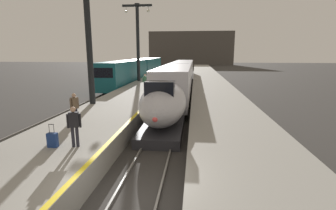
% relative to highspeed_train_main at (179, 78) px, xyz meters
% --- Properties ---
extents(ground_plane, '(260.00, 260.00, 0.00)m').
position_rel_highspeed_train_main_xyz_m(ground_plane, '(0.00, -23.14, -1.93)').
color(ground_plane, '#33302D').
extents(platform_left, '(4.80, 110.00, 1.05)m').
position_rel_highspeed_train_main_xyz_m(platform_left, '(-4.05, 1.61, -1.40)').
color(platform_left, gray).
rests_on(platform_left, ground).
extents(platform_right, '(4.80, 110.00, 1.05)m').
position_rel_highspeed_train_main_xyz_m(platform_right, '(4.05, 1.61, -1.40)').
color(platform_right, gray).
rests_on(platform_right, ground).
extents(platform_left_safety_stripe, '(0.20, 107.80, 0.01)m').
position_rel_highspeed_train_main_xyz_m(platform_left_safety_stripe, '(-1.77, 1.61, -0.87)').
color(platform_left_safety_stripe, yellow).
rests_on(platform_left_safety_stripe, platform_left).
extents(rail_main_left, '(0.08, 110.00, 0.12)m').
position_rel_highspeed_train_main_xyz_m(rail_main_left, '(-0.75, 4.36, -1.87)').
color(rail_main_left, slate).
rests_on(rail_main_left, ground).
extents(rail_main_right, '(0.08, 110.00, 0.12)m').
position_rel_highspeed_train_main_xyz_m(rail_main_right, '(0.75, 4.36, -1.87)').
color(rail_main_right, slate).
rests_on(rail_main_right, ground).
extents(rail_secondary_left, '(0.08, 110.00, 0.12)m').
position_rel_highspeed_train_main_xyz_m(rail_secondary_left, '(-8.85, 4.36, -1.87)').
color(rail_secondary_left, slate).
rests_on(rail_secondary_left, ground).
extents(rail_secondary_right, '(0.08, 110.00, 0.12)m').
position_rel_highspeed_train_main_xyz_m(rail_secondary_right, '(-7.35, 4.36, -1.87)').
color(rail_secondary_right, slate).
rests_on(rail_secondary_right, ground).
extents(highspeed_train_main, '(2.92, 38.23, 3.60)m').
position_rel_highspeed_train_main_xyz_m(highspeed_train_main, '(0.00, 0.00, 0.00)').
color(highspeed_train_main, silver).
rests_on(highspeed_train_main, ground).
extents(regional_train_adjacent, '(2.85, 36.60, 3.80)m').
position_rel_highspeed_train_main_xyz_m(regional_train_adjacent, '(-8.10, 14.29, 0.20)').
color(regional_train_adjacent, '#145660').
rests_on(regional_train_adjacent, ground).
extents(station_column_mid, '(4.00, 0.68, 9.88)m').
position_rel_highspeed_train_main_xyz_m(station_column_mid, '(-5.90, -12.08, 5.02)').
color(station_column_mid, black).
rests_on(station_column_mid, platform_left).
extents(station_column_far, '(4.00, 0.68, 10.24)m').
position_rel_highspeed_train_main_xyz_m(station_column_far, '(-5.90, 4.04, 5.21)').
color(station_column_far, black).
rests_on(station_column_far, platform_left).
extents(passenger_near_edge, '(0.55, 0.32, 1.69)m').
position_rel_highspeed_train_main_xyz_m(passenger_near_edge, '(-2.95, -20.88, 0.11)').
color(passenger_near_edge, '#23232D').
rests_on(passenger_near_edge, platform_left).
extents(passenger_mid_platform, '(0.35, 0.53, 1.69)m').
position_rel_highspeed_train_main_xyz_m(passenger_mid_platform, '(-4.57, -17.59, 0.11)').
color(passenger_mid_platform, '#23232D').
rests_on(passenger_mid_platform, platform_left).
extents(passenger_far_waiting, '(0.53, 0.36, 1.69)m').
position_rel_highspeed_train_main_xyz_m(passenger_far_waiting, '(-3.27, -4.61, 0.11)').
color(passenger_far_waiting, '#23232D').
rests_on(passenger_far_waiting, platform_left).
extents(rolling_suitcase, '(0.40, 0.22, 0.98)m').
position_rel_highspeed_train_main_xyz_m(rolling_suitcase, '(-3.86, -21.02, -0.57)').
color(rolling_suitcase, navy).
rests_on(rolling_suitcase, platform_left).
extents(terminus_back_wall, '(36.00, 2.00, 14.00)m').
position_rel_highspeed_train_main_xyz_m(terminus_back_wall, '(0.00, 78.86, 5.07)').
color(terminus_back_wall, '#4C4742').
rests_on(terminus_back_wall, ground).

